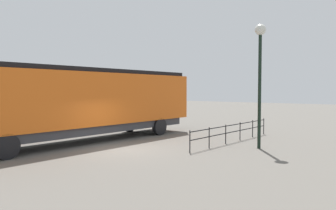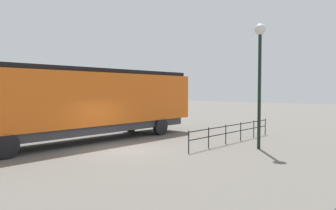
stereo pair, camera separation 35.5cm
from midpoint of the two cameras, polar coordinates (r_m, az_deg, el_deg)
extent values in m
plane|color=#666059|center=(16.57, -7.99, -7.55)|extent=(120.00, 120.00, 0.00)
cube|color=orange|center=(19.18, -14.81, 1.05)|extent=(3.08, 15.30, 2.84)
cube|color=black|center=(23.56, -2.02, 0.37)|extent=(2.96, 2.42, 1.99)
cube|color=black|center=(19.21, -14.87, 5.65)|extent=(2.77, 14.69, 0.24)
cube|color=#38383D|center=(19.30, -14.75, -3.85)|extent=(2.77, 14.07, 0.45)
cylinder|color=black|center=(23.51, -7.06, -3.18)|extent=(0.30, 1.10, 1.10)
cylinder|color=black|center=(21.60, -1.94, -3.68)|extent=(0.30, 1.10, 1.10)
cylinder|color=black|center=(15.68, -26.37, -6.35)|extent=(0.30, 1.10, 1.10)
cylinder|color=black|center=(17.10, 14.72, 2.29)|extent=(0.16, 0.16, 5.69)
sphere|color=silver|center=(17.35, 14.84, 12.27)|extent=(0.54, 0.54, 0.54)
cube|color=black|center=(19.00, 10.49, -3.34)|extent=(0.04, 8.29, 0.04)
cube|color=black|center=(19.05, 10.48, -4.50)|extent=(0.04, 8.29, 0.04)
cylinder|color=black|center=(15.58, 3.08, -6.24)|extent=(0.05, 0.05, 1.04)
cylinder|color=black|center=(16.94, 6.41, -5.54)|extent=(0.05, 0.05, 1.04)
cylinder|color=black|center=(18.34, 9.23, -4.93)|extent=(0.05, 0.05, 1.04)
cylinder|color=black|center=(19.78, 11.64, -4.39)|extent=(0.05, 0.05, 1.04)
cylinder|color=black|center=(21.25, 13.71, -3.93)|extent=(0.05, 0.05, 1.04)
cylinder|color=black|center=(22.75, 15.52, -3.52)|extent=(0.05, 0.05, 1.04)
camera|label=1|loc=(0.18, -90.56, -0.03)|focal=35.89mm
camera|label=2|loc=(0.18, 89.44, 0.03)|focal=35.89mm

